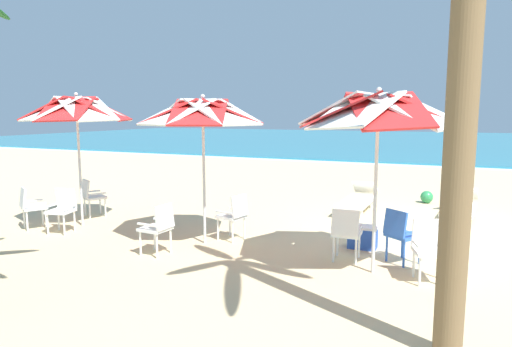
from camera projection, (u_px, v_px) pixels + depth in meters
name	position (u px, v px, depth m)	size (l,w,h in m)	color
ground_plane	(428.00, 232.00, 8.96)	(80.00, 80.00, 0.00)	beige
sea	(447.00, 142.00, 36.37)	(80.00, 36.00, 0.10)	teal
surf_foam	(442.00, 167.00, 19.74)	(80.00, 0.70, 0.01)	white
beach_umbrella_0	(378.00, 112.00, 6.39)	(2.39, 2.39, 2.72)	silver
plastic_chair_0	(401.00, 232.00, 7.06)	(0.62, 0.63, 0.87)	blue
plastic_chair_1	(346.00, 231.00, 7.15)	(0.46, 0.49, 0.87)	white
plastic_chair_2	(429.00, 246.00, 6.33)	(0.55, 0.57, 0.87)	white
beach_umbrella_1	(203.00, 114.00, 7.91)	(2.30, 2.30, 2.68)	silver
plastic_chair_3	(158.00, 226.00, 7.48)	(0.50, 0.47, 0.87)	white
plastic_chair_4	(234.00, 214.00, 8.36)	(0.55, 0.53, 0.87)	white
beach_umbrella_2	(77.00, 111.00, 9.16)	(2.20, 2.20, 2.77)	silver
plastic_chair_5	(30.00, 205.00, 9.15)	(0.61, 0.62, 0.87)	white
plastic_chair_6	(63.00, 208.00, 8.91)	(0.53, 0.55, 0.87)	white
plastic_chair_7	(91.00, 195.00, 10.26)	(0.60, 0.62, 0.87)	white
sun_lounger_0	(460.00, 206.00, 10.11)	(0.83, 2.20, 0.62)	white
sun_lounger_1	(358.00, 199.00, 10.94)	(0.68, 2.16, 0.62)	white
palm_tree_2	(469.00, 4.00, 3.81)	(2.64, 3.05, 5.32)	brown
cooler_box	(363.00, 237.00, 7.90)	(0.50, 0.34, 0.40)	blue
beach_ball	(427.00, 197.00, 11.85)	(0.32, 0.32, 0.32)	#2D8C4C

